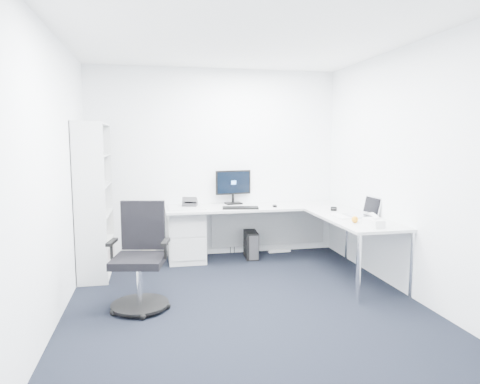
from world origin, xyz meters
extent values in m
plane|color=black|center=(0.00, 0.00, 0.00)|extent=(4.20, 4.20, 0.00)
plane|color=white|center=(0.00, 0.00, 2.70)|extent=(4.20, 4.20, 0.00)
cube|color=white|center=(0.00, 2.10, 1.35)|extent=(3.60, 0.02, 2.70)
cube|color=white|center=(0.00, -2.10, 1.35)|extent=(3.60, 0.02, 2.70)
cube|color=white|center=(-1.80, 0.00, 1.35)|extent=(0.02, 4.20, 2.70)
cube|color=white|center=(1.80, 0.00, 1.35)|extent=(0.02, 4.20, 2.70)
cube|color=#B5B7B7|center=(-0.46, 1.85, 0.39)|extent=(0.50, 0.63, 0.77)
cube|color=black|center=(0.46, 1.78, 0.19)|extent=(0.21, 0.40, 0.38)
cube|color=beige|center=(-0.99, 1.82, 0.18)|extent=(0.20, 0.39, 0.35)
cube|color=silver|center=(0.95, 1.98, 0.02)|extent=(0.34, 0.07, 0.04)
cube|color=black|center=(0.26, 1.56, 0.77)|extent=(0.51, 0.25, 0.02)
cube|color=black|center=(0.76, 1.61, 0.77)|extent=(0.07, 0.10, 0.03)
cube|color=silver|center=(1.33, 0.74, 0.76)|extent=(0.12, 0.40, 0.01)
sphere|color=orange|center=(1.33, 0.32, 0.79)|extent=(0.08, 0.08, 0.08)
cube|color=silver|center=(1.43, 0.08, 0.80)|extent=(0.15, 0.26, 0.08)
camera|label=1|loc=(-0.91, -4.07, 1.69)|focal=32.00mm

